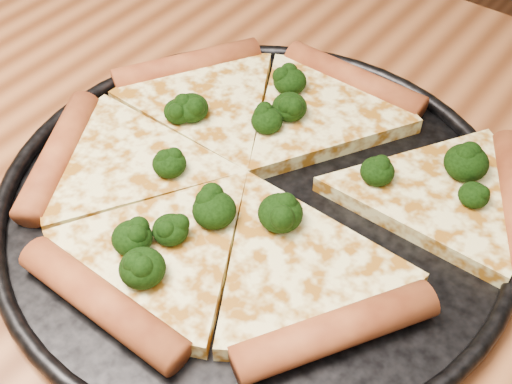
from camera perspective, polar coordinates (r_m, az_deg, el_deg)
The scene contains 4 objects.
dining_table at distance 0.65m, azimuth -11.49°, elevation -4.94°, with size 1.20×0.90×0.75m.
pizza_pan at distance 0.54m, azimuth -0.00°, elevation -0.59°, with size 0.41×0.41×0.02m.
pizza at distance 0.55m, azimuth 0.22°, elevation 1.45°, with size 0.42×0.35×0.03m.
broccoli_florets at distance 0.54m, azimuth 0.75°, elevation 1.96°, with size 0.27×0.27×0.03m.
Camera 1 is at (0.34, -0.24, 1.15)m, focal length 47.99 mm.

